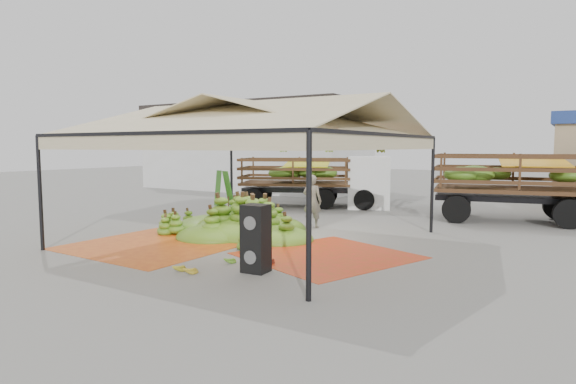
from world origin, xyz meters
The scene contains 17 objects.
ground centered at (0.00, 0.00, 0.00)m, with size 90.00×90.00×0.00m, color slate.
canopy_tent centered at (0.00, 0.00, 3.30)m, with size 8.10×8.10×4.00m.
building_white centered at (-10.00, 14.00, 2.71)m, with size 14.30×6.30×5.40m.
tarp_left centered at (-1.98, -2.02, 0.01)m, with size 4.22×4.01×0.01m, color #D16213.
tarp_right centered at (2.69, -0.66, 0.01)m, with size 3.54×3.71×0.01m, color red.
banana_heap centered at (-0.93, 0.61, 0.59)m, with size 5.51×4.52×1.18m, color #456F17.
hand_yellow_a centered at (0.91, -3.70, 0.10)m, with size 0.45×0.37×0.21m, color gold.
hand_yellow_b centered at (0.55, -3.69, 0.10)m, with size 0.45×0.37×0.21m, color gold.
hand_red_a centered at (1.05, -1.52, 0.10)m, with size 0.43×0.35×0.19m, color #5C2515.
hand_red_b centered at (1.86, -2.10, 0.09)m, with size 0.41×0.33×0.18m, color maroon.
hand_green centered at (1.05, -2.52, 0.10)m, with size 0.42×0.35×0.19m, color #3F7D1A.
hanging_bunches centered at (2.00, 0.75, 2.62)m, with size 3.24×0.24×0.20m.
speaker_stack centered at (2.07, -2.87, 0.74)m, with size 0.57×0.50×1.47m.
banana_leaves centered at (-3.07, 2.33, 0.00)m, with size 0.96×1.36×3.70m, color #24721E, non-canonical shape.
vendor centered at (0.33, 2.84, 0.89)m, with size 0.65×0.43×1.78m, color gray.
truck_left centered at (-2.10, 8.07, 1.40)m, with size 6.97×4.65×2.27m.
truck_right centered at (7.19, 8.08, 1.56)m, with size 7.72×3.88×2.53m.
Camera 1 is at (8.01, -11.23, 2.71)m, focal length 30.00 mm.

